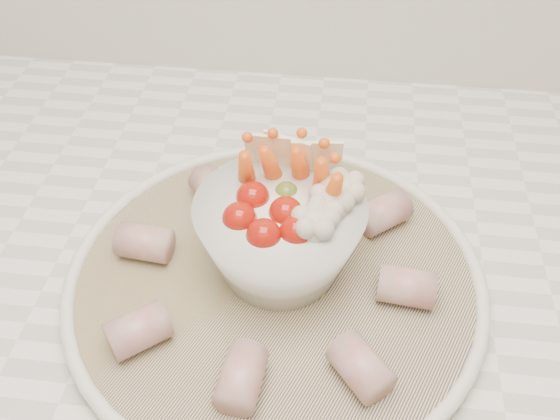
# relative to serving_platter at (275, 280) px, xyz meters

# --- Properties ---
(serving_platter) EXTENTS (0.48, 0.48, 0.02)m
(serving_platter) POSITION_rel_serving_platter_xyz_m (0.00, 0.00, 0.00)
(serving_platter) COLOR navy
(serving_platter) RESTS_ON kitchen_counter
(veggie_bowl) EXTENTS (0.14, 0.14, 0.12)m
(veggie_bowl) POSITION_rel_serving_platter_xyz_m (0.00, 0.01, 0.05)
(veggie_bowl) COLOR white
(veggie_bowl) RESTS_ON serving_platter
(cured_meat_rolls) EXTENTS (0.28, 0.29, 0.03)m
(cured_meat_rolls) POSITION_rel_serving_platter_xyz_m (-0.00, 0.00, 0.02)
(cured_meat_rolls) COLOR #A54B4B
(cured_meat_rolls) RESTS_ON serving_platter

